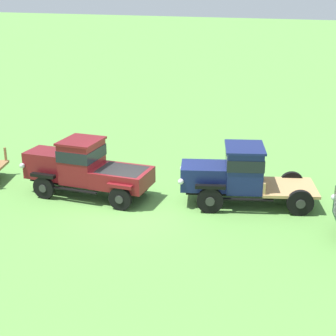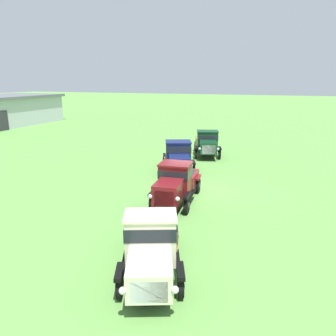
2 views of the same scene
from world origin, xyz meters
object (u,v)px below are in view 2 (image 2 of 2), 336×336
at_px(vintage_truck_foreground_near, 151,248).
at_px(vintage_truck_second_in_line, 176,182).
at_px(vintage_truck_far_side, 207,143).
at_px(vintage_truck_midrow_center, 178,156).

relative_size(vintage_truck_foreground_near, vintage_truck_second_in_line, 1.06).
distance_m(vintage_truck_second_in_line, vintage_truck_far_side, 10.63).
bearing_deg(vintage_truck_second_in_line, vintage_truck_foreground_near, -167.60).
bearing_deg(vintage_truck_second_in_line, vintage_truck_midrow_center, 17.36).
distance_m(vintage_truck_midrow_center, vintage_truck_far_side, 5.38).
height_order(vintage_truck_second_in_line, vintage_truck_far_side, vintage_truck_second_in_line).
relative_size(vintage_truck_midrow_center, vintage_truck_far_side, 1.01).
bearing_deg(vintage_truck_far_side, vintage_truck_second_in_line, -174.72).
xyz_separation_m(vintage_truck_foreground_near, vintage_truck_midrow_center, (11.74, 3.07, 0.07)).
relative_size(vintage_truck_foreground_near, vintage_truck_far_side, 1.05).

